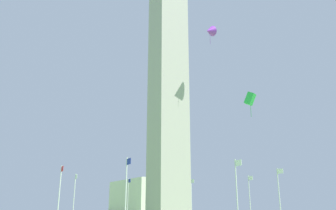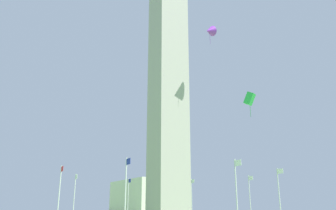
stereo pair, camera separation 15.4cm
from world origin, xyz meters
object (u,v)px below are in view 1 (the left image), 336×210
obelisk_monument (168,80)px  flagpole_n (237,192)px  flagpole_sw (74,197)px  flagpole_s (128,198)px  kite_purple_delta (210,31)px  flagpole_ne (280,195)px  flagpole_e (250,197)px  flagpole_se (192,198)px  distant_building (145,199)px  flagpole_nw (126,192)px  flagpole_w (59,194)px  kite_green_box (250,99)px

obelisk_monument → flagpole_n: 23.55m
flagpole_n → flagpole_sw: same height
flagpole_s → kite_purple_delta: size_ratio=2.51×
obelisk_monument → flagpole_ne: 23.54m
flagpole_e → flagpole_se: (-10.83, -4.49, 0.00)m
flagpole_n → flagpole_s: (-30.64, 0.00, 0.00)m
flagpole_e → distant_building: 39.44m
flagpole_nw → flagpole_n: bearing=67.5°
kite_purple_delta → distant_building: kite_purple_delta is taller
flagpole_w → flagpole_nw: bearing=22.5°
flagpole_se → flagpole_nw: 30.64m
flagpole_sw → flagpole_nw: 21.66m
flagpole_nw → flagpole_w: bearing=-157.5°
flagpole_e → flagpole_nw: same height
flagpole_se → flagpole_w: bearing=-67.5°
obelisk_monument → flagpole_se: 23.49m
flagpole_ne → flagpole_e: (-10.83, 4.49, 0.00)m
flagpole_s → flagpole_nw: 28.30m
kite_green_box → obelisk_monument: bearing=176.5°
flagpole_se → kite_green_box: kite_green_box is taller
flagpole_sw → flagpole_w: bearing=-22.5°
flagpole_sw → distant_building: size_ratio=0.35×
obelisk_monument → flagpole_n: bearing=0.0°
flagpole_sw → flagpole_ne: bearing=45.0°
kite_purple_delta → distant_building: bearing=166.3°
obelisk_monument → distant_building: 45.46m
flagpole_ne → flagpole_nw: 21.66m
obelisk_monument → flagpole_s: size_ratio=5.70×
flagpole_s → flagpole_e: bearing=45.0°
flagpole_w → kite_purple_delta: kite_purple_delta is taller
flagpole_se → flagpole_ne: bearing=0.0°
flagpole_ne → flagpole_s: same height
flagpole_ne → flagpole_s: 28.30m
flagpole_n → obelisk_monument: bearing=180.0°
flagpole_ne → kite_green_box: (8.75, -12.02, 9.05)m
flagpole_se → flagpole_w: 28.30m
flagpole_se → distant_building: distant_building is taller
flagpole_ne → flagpole_e: size_ratio=1.00×
flagpole_n → flagpole_w: same height
obelisk_monument → flagpole_ne: bearing=44.8°
flagpole_se → kite_green_box: size_ratio=2.98×
flagpole_se → distant_building: 28.85m
obelisk_monument → kite_green_box: bearing=-3.5°
flagpole_e → flagpole_s: same height
kite_purple_delta → flagpole_w: bearing=-111.2°
flagpole_se → flagpole_nw: same height
flagpole_n → flagpole_se: (-26.15, 10.83, 0.00)m
obelisk_monument → flagpole_sw: bearing=-134.8°
distant_building → flagpole_n: bearing=-14.9°
flagpole_n → distant_building: (-54.75, 14.59, 0.40)m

